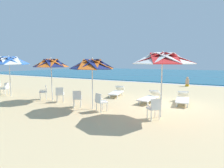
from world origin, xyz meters
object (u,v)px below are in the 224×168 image
object	(u,v)px
plastic_chair_2	(77,98)
sun_lounger_0	(183,99)
beach_umbrella_1	(92,65)
sun_lounger_2	(117,92)
plastic_chair_1	(100,101)
beach_umbrella_3	(9,61)
plastic_chair_0	(154,107)
beachgoer_seated	(187,83)
beach_umbrella_2	(51,63)
plastic_chair_5	(5,88)
sun_lounger_1	(150,97)
plastic_chair_4	(44,91)
plastic_chair_3	(60,94)
beach_umbrella_0	(162,59)

from	to	relation	value
plastic_chair_2	sun_lounger_0	xyz separation A→B (m)	(4.58, 3.41, -0.22)
beach_umbrella_1	sun_lounger_2	world-z (taller)	beach_umbrella_1
plastic_chair_1	beach_umbrella_3	world-z (taller)	beach_umbrella_3
plastic_chair_0	beach_umbrella_3	size ratio (longest dim) A/B	0.32
beachgoer_seated	plastic_chair_2	bearing A→B (deg)	-108.41
beach_umbrella_2	plastic_chair_5	distance (m)	4.65
sun_lounger_0	sun_lounger_1	distance (m)	1.79
sun_lounger_2	beachgoer_seated	size ratio (longest dim) A/B	2.41
plastic_chair_5	beach_umbrella_1	bearing A→B (deg)	-2.01
sun_lounger_2	plastic_chair_4	bearing A→B (deg)	-137.16
sun_lounger_0	beachgoer_seated	size ratio (longest dim) A/B	2.38
plastic_chair_3	plastic_chair_5	bearing A→B (deg)	-178.86
plastic_chair_2	beach_umbrella_3	bearing A→B (deg)	176.99
sun_lounger_1	plastic_chair_2	bearing A→B (deg)	-134.17
beach_umbrella_0	beachgoer_seated	distance (m)	11.46
beach_umbrella_1	sun_lounger_0	bearing A→B (deg)	41.66
sun_lounger_1	sun_lounger_0	bearing A→B (deg)	15.15
beachgoer_seated	beach_umbrella_2	bearing A→B (deg)	-119.63
beach_umbrella_0	sun_lounger_0	bearing A→B (deg)	82.23
beach_umbrella_3	plastic_chair_5	xyz separation A→B (m)	(-0.73, 0.06, -1.86)
beach_umbrella_2	beachgoer_seated	size ratio (longest dim) A/B	2.77
plastic_chair_1	sun_lounger_2	bearing A→B (deg)	106.49
plastic_chair_5	beachgoer_seated	world-z (taller)	beachgoer_seated
plastic_chair_2	beachgoer_seated	world-z (taller)	beachgoer_seated
beach_umbrella_3	sun_lounger_0	size ratio (longest dim) A/B	1.24
plastic_chair_0	plastic_chair_2	bearing A→B (deg)	178.01
plastic_chair_2	sun_lounger_1	size ratio (longest dim) A/B	0.39
plastic_chair_0	plastic_chair_5	size ratio (longest dim) A/B	1.00
sun_lounger_2	plastic_chair_2	bearing A→B (deg)	-94.61
plastic_chair_0	beach_umbrella_1	world-z (taller)	beach_umbrella_1
beach_umbrella_2	plastic_chair_5	size ratio (longest dim) A/B	2.96
plastic_chair_4	plastic_chair_5	distance (m)	3.61
plastic_chair_3	beach_umbrella_3	bearing A→B (deg)	-177.88
beach_umbrella_2	sun_lounger_0	distance (m)	7.76
plastic_chair_5	sun_lounger_1	bearing A→B (deg)	15.01
plastic_chair_5	beachgoer_seated	xyz separation A→B (m)	(10.57, 11.20, -0.20)
plastic_chair_0	sun_lounger_0	world-z (taller)	plastic_chair_0
plastic_chair_1	plastic_chair_4	bearing A→B (deg)	170.75
plastic_chair_1	plastic_chair_0	bearing A→B (deg)	-0.63
plastic_chair_0	beach_umbrella_2	distance (m)	6.66
plastic_chair_2	beach_umbrella_2	world-z (taller)	beach_umbrella_2
beach_umbrella_3	beach_umbrella_2	bearing A→B (deg)	4.45
beach_umbrella_2	plastic_chair_3	size ratio (longest dim) A/B	2.96
plastic_chair_2	plastic_chair_4	xyz separation A→B (m)	(-3.12, 0.63, 0.00)
beach_umbrella_3	sun_lounger_0	world-z (taller)	beach_umbrella_3
beach_umbrella_2	sun_lounger_1	world-z (taller)	beach_umbrella_2
plastic_chair_5	sun_lounger_0	distance (m)	11.70
plastic_chair_3	beach_umbrella_0	bearing A→B (deg)	-1.58
beach_umbrella_0	plastic_chair_0	world-z (taller)	beach_umbrella_0
beach_umbrella_0	plastic_chair_4	world-z (taller)	beach_umbrella_0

